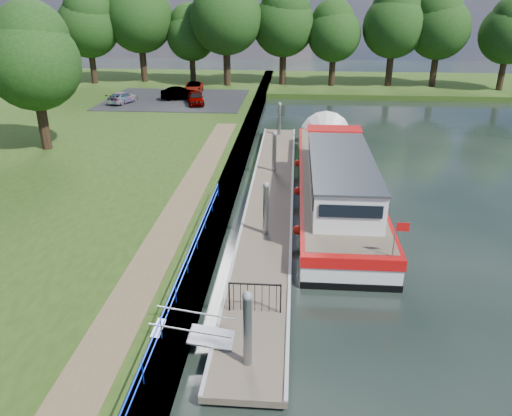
# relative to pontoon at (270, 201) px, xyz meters

# --- Properties ---
(ground) EXTENTS (160.00, 160.00, 0.00)m
(ground) POSITION_rel_pontoon_xyz_m (0.00, -13.00, -0.18)
(ground) COLOR black
(ground) RESTS_ON ground
(bank_edge) EXTENTS (1.10, 90.00, 0.78)m
(bank_edge) POSITION_rel_pontoon_xyz_m (-2.55, 2.00, 0.20)
(bank_edge) COLOR #473D2D
(bank_edge) RESTS_ON ground
(far_bank) EXTENTS (60.00, 18.00, 0.60)m
(far_bank) POSITION_rel_pontoon_xyz_m (12.00, 39.00, 0.12)
(far_bank) COLOR #243D11
(far_bank) RESTS_ON ground
(footpath) EXTENTS (1.60, 40.00, 0.05)m
(footpath) POSITION_rel_pontoon_xyz_m (-4.40, -5.00, 0.62)
(footpath) COLOR brown
(footpath) RESTS_ON riverbank
(carpark) EXTENTS (14.00, 12.00, 0.06)m
(carpark) POSITION_rel_pontoon_xyz_m (-11.00, 25.00, 0.62)
(carpark) COLOR black
(carpark) RESTS_ON riverbank
(blue_fence) EXTENTS (0.04, 18.04, 0.72)m
(blue_fence) POSITION_rel_pontoon_xyz_m (-2.75, -10.00, 1.13)
(blue_fence) COLOR #0C2DBF
(blue_fence) RESTS_ON riverbank
(pontoon) EXTENTS (2.50, 30.00, 0.56)m
(pontoon) POSITION_rel_pontoon_xyz_m (0.00, 0.00, 0.00)
(pontoon) COLOR brown
(pontoon) RESTS_ON ground
(mooring_piles) EXTENTS (0.30, 27.30, 3.55)m
(mooring_piles) POSITION_rel_pontoon_xyz_m (0.00, 0.00, 1.10)
(mooring_piles) COLOR gray
(mooring_piles) RESTS_ON ground
(gangway) EXTENTS (2.58, 1.00, 0.92)m
(gangway) POSITION_rel_pontoon_xyz_m (-1.85, -12.50, 0.44)
(gangway) COLOR #A5A8AD
(gangway) RESTS_ON ground
(gate_panel) EXTENTS (1.85, 0.05, 1.15)m
(gate_panel) POSITION_rel_pontoon_xyz_m (-0.00, -10.80, 0.97)
(gate_panel) COLOR black
(gate_panel) RESTS_ON ground
(barge) EXTENTS (4.36, 21.15, 4.78)m
(barge) POSITION_rel_pontoon_xyz_m (3.60, 1.85, 0.90)
(barge) COLOR black
(barge) RESTS_ON ground
(horizon_trees) EXTENTS (54.38, 10.03, 12.87)m
(horizon_trees) POSITION_rel_pontoon_xyz_m (-1.61, 35.68, 7.76)
(horizon_trees) COLOR #332316
(horizon_trees) RESTS_ON ground
(bank_tree_a) EXTENTS (6.12, 6.12, 9.72)m
(bank_tree_a) POSITION_rel_pontoon_xyz_m (-15.99, 7.08, 6.84)
(bank_tree_a) COLOR #332316
(bank_tree_a) RESTS_ON riverbank
(car_a) EXTENTS (2.38, 3.95, 1.26)m
(car_a) POSITION_rel_pontoon_xyz_m (-8.45, 22.55, 1.28)
(car_a) COLOR #999999
(car_a) RESTS_ON carpark
(car_b) EXTENTS (3.99, 2.17, 1.25)m
(car_b) POSITION_rel_pontoon_xyz_m (-10.50, 24.76, 1.28)
(car_b) COLOR #999999
(car_b) RESTS_ON carpark
(car_c) EXTENTS (2.50, 4.00, 1.08)m
(car_c) POSITION_rel_pontoon_xyz_m (-15.73, 22.69, 1.19)
(car_c) COLOR #999999
(car_c) RESTS_ON carpark
(car_d) EXTENTS (2.39, 4.38, 1.16)m
(car_d) POSITION_rel_pontoon_xyz_m (-9.81, 28.60, 1.23)
(car_d) COLOR #999999
(car_d) RESTS_ON carpark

